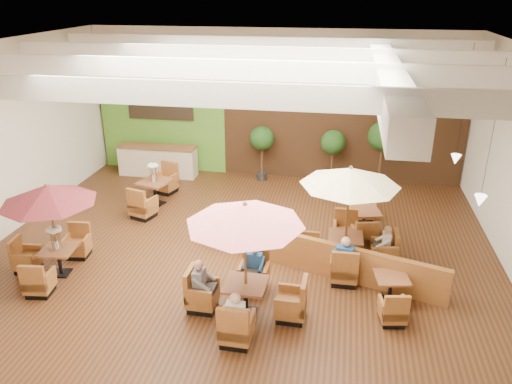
% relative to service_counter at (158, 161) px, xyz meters
% --- Properties ---
extents(room, '(14.04, 14.00, 5.52)m').
position_rel_service_counter_xyz_m(room, '(4.65, -3.88, 3.05)').
color(room, '#381E0F').
rests_on(room, ground).
extents(service_counter, '(3.00, 0.75, 1.18)m').
position_rel_service_counter_xyz_m(service_counter, '(0.00, 0.00, 0.00)').
color(service_counter, beige).
rests_on(service_counter, ground).
extents(booth_divider, '(6.52, 2.21, 0.94)m').
position_rel_service_counter_xyz_m(booth_divider, '(6.43, -6.05, -0.11)').
color(booth_divider, brown).
rests_on(booth_divider, ground).
extents(table_0, '(2.41, 2.50, 2.51)m').
position_rel_service_counter_xyz_m(table_0, '(0.04, -7.35, 1.22)').
color(table_0, brown).
rests_on(table_0, ground).
extents(table_1, '(2.70, 2.70, 2.76)m').
position_rel_service_counter_xyz_m(table_1, '(5.11, -8.15, 1.29)').
color(table_1, brown).
rests_on(table_1, ground).
extents(table_2, '(2.68, 2.68, 2.75)m').
position_rel_service_counter_xyz_m(table_2, '(7.25, -5.47, 1.28)').
color(table_2, brown).
rests_on(table_2, ground).
extents(table_3, '(1.18, 2.98, 1.62)m').
position_rel_service_counter_xyz_m(table_3, '(0.90, -2.71, -0.08)').
color(table_3, brown).
rests_on(table_3, ground).
extents(table_4, '(0.87, 2.31, 0.84)m').
position_rel_service_counter_xyz_m(table_4, '(8.33, -7.06, -0.26)').
color(table_4, brown).
rests_on(table_4, ground).
extents(table_5, '(1.04, 2.70, 0.97)m').
position_rel_service_counter_xyz_m(table_5, '(7.78, -3.68, -0.21)').
color(table_5, brown).
rests_on(table_5, ground).
extents(topiary_0, '(0.90, 0.90, 2.09)m').
position_rel_service_counter_xyz_m(topiary_0, '(4.05, 0.20, 0.97)').
color(topiary_0, black).
rests_on(topiary_0, ground).
extents(topiary_1, '(0.89, 0.89, 2.07)m').
position_rel_service_counter_xyz_m(topiary_1, '(6.67, 0.20, 0.96)').
color(topiary_1, black).
rests_on(topiary_1, ground).
extents(topiary_2, '(1.06, 1.06, 2.47)m').
position_rel_service_counter_xyz_m(topiary_2, '(8.39, 0.20, 1.26)').
color(topiary_2, black).
rests_on(topiary_2, ground).
extents(diner_0, '(0.38, 0.30, 0.78)m').
position_rel_service_counter_xyz_m(diner_0, '(5.11, -9.16, 0.17)').
color(diner_0, white).
rests_on(diner_0, ground).
extents(diner_1, '(0.36, 0.30, 0.71)m').
position_rel_service_counter_xyz_m(diner_1, '(5.11, -7.14, 0.14)').
color(diner_1, '#23559A').
rests_on(diner_1, ground).
extents(diner_2, '(0.32, 0.39, 0.80)m').
position_rel_service_counter_xyz_m(diner_2, '(4.10, -8.15, 0.18)').
color(diner_2, slate).
rests_on(diner_2, ground).
extents(diner_3, '(0.44, 0.37, 0.84)m').
position_rel_service_counter_xyz_m(diner_3, '(7.25, -6.47, 0.19)').
color(diner_3, '#23559A').
rests_on(diner_3, ground).
extents(diner_4, '(0.27, 0.34, 0.71)m').
position_rel_service_counter_xyz_m(diner_4, '(8.26, -5.47, 0.14)').
color(diner_4, white).
rests_on(diner_4, ground).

